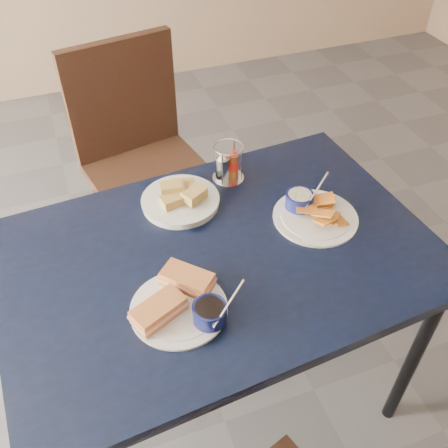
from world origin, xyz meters
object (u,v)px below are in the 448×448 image
object	(u,v)px
plantain_plate	(311,211)
bread_basket	(181,199)
chair_far	(142,146)
sandwich_plate	(182,302)
dining_table	(219,266)
condiment_caddy	(227,166)

from	to	relation	value
plantain_plate	bread_basket	distance (m)	0.42
chair_far	bread_basket	distance (m)	0.65
sandwich_plate	bread_basket	size ratio (longest dim) A/B	1.20
sandwich_plate	plantain_plate	xyz separation A→B (m)	(0.49, 0.22, -0.01)
dining_table	chair_far	xyz separation A→B (m)	(-0.05, 0.87, -0.10)
chair_far	sandwich_plate	world-z (taller)	chair_far
bread_basket	dining_table	bearing A→B (deg)	-80.09
bread_basket	plantain_plate	bearing A→B (deg)	-27.63
dining_table	condiment_caddy	bearing A→B (deg)	65.93
dining_table	chair_far	distance (m)	0.88
plantain_plate	bread_basket	world-z (taller)	plantain_plate
sandwich_plate	chair_far	bearing A→B (deg)	83.60
plantain_plate	sandwich_plate	bearing A→B (deg)	-156.34
bread_basket	condiment_caddy	distance (m)	0.21
chair_far	condiment_caddy	distance (m)	0.62
bread_basket	sandwich_plate	bearing A→B (deg)	-105.93
chair_far	sandwich_plate	distance (m)	1.06
bread_basket	condiment_caddy	world-z (taller)	condiment_caddy
sandwich_plate	condiment_caddy	distance (m)	0.58
sandwich_plate	bread_basket	bearing A→B (deg)	74.07
chair_far	plantain_plate	bearing A→B (deg)	-65.25
dining_table	condiment_caddy	world-z (taller)	condiment_caddy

